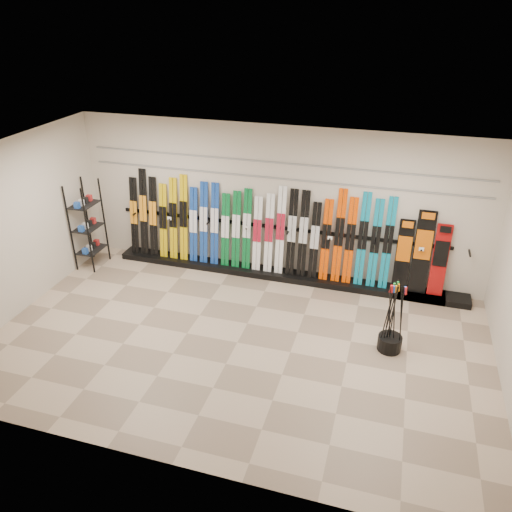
% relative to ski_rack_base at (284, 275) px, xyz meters
% --- Properties ---
extents(floor, '(8.00, 8.00, 0.00)m').
position_rel_ski_rack_base_xyz_m(floor, '(-0.22, -2.28, -0.06)').
color(floor, '#856F5C').
rests_on(floor, ground).
extents(back_wall, '(8.00, 0.00, 8.00)m').
position_rel_ski_rack_base_xyz_m(back_wall, '(-0.22, 0.22, 1.44)').
color(back_wall, beige).
rests_on(back_wall, floor).
extents(left_wall, '(0.00, 5.00, 5.00)m').
position_rel_ski_rack_base_xyz_m(left_wall, '(-4.22, -2.28, 1.44)').
color(left_wall, beige).
rests_on(left_wall, floor).
extents(ceiling, '(8.00, 8.00, 0.00)m').
position_rel_ski_rack_base_xyz_m(ceiling, '(-0.22, -2.28, 2.94)').
color(ceiling, silver).
rests_on(ceiling, back_wall).
extents(ski_rack_base, '(8.00, 0.40, 0.12)m').
position_rel_ski_rack_base_xyz_m(ski_rack_base, '(0.00, 0.00, 0.00)').
color(ski_rack_base, black).
rests_on(ski_rack_base, floor).
extents(skis, '(5.37, 0.27, 1.82)m').
position_rel_ski_rack_base_xyz_m(skis, '(-0.66, 0.07, 0.89)').
color(skis, black).
rests_on(skis, ski_rack_base).
extents(snowboards, '(0.91, 0.24, 1.56)m').
position_rel_ski_rack_base_xyz_m(snowboards, '(2.54, 0.07, 0.78)').
color(snowboards, black).
rests_on(snowboards, ski_rack_base).
extents(accessory_rack, '(0.40, 0.60, 1.82)m').
position_rel_ski_rack_base_xyz_m(accessory_rack, '(-3.97, -0.58, 0.85)').
color(accessory_rack, black).
rests_on(accessory_rack, floor).
extents(pole_bin, '(0.38, 0.38, 0.25)m').
position_rel_ski_rack_base_xyz_m(pole_bin, '(2.16, -1.76, 0.07)').
color(pole_bin, black).
rests_on(pole_bin, floor).
extents(ski_poles, '(0.35, 0.26, 1.18)m').
position_rel_ski_rack_base_xyz_m(ski_poles, '(2.15, -1.77, 0.55)').
color(ski_poles, black).
rests_on(ski_poles, pole_bin).
extents(slatwall_rail_0, '(7.60, 0.02, 0.03)m').
position_rel_ski_rack_base_xyz_m(slatwall_rail_0, '(-0.22, 0.20, 1.94)').
color(slatwall_rail_0, gray).
rests_on(slatwall_rail_0, back_wall).
extents(slatwall_rail_1, '(7.60, 0.02, 0.03)m').
position_rel_ski_rack_base_xyz_m(slatwall_rail_1, '(-0.22, 0.20, 2.24)').
color(slatwall_rail_1, gray).
rests_on(slatwall_rail_1, back_wall).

